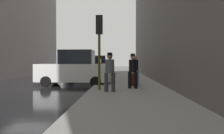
# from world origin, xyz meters

# --- Properties ---
(ground_plane) EXTENTS (120.00, 120.00, 0.00)m
(ground_plane) POSITION_xyz_m (0.00, 0.00, 0.00)
(ground_plane) COLOR black
(sidewalk) EXTENTS (4.00, 40.00, 0.15)m
(sidewalk) POSITION_xyz_m (6.00, 0.00, 0.07)
(sidewalk) COLOR gray
(sidewalk) RESTS_ON ground_plane
(parked_white_van) EXTENTS (4.65, 2.17, 2.25)m
(parked_white_van) POSITION_xyz_m (2.65, 0.99, 1.03)
(parked_white_van) COLOR silver
(parked_white_van) RESTS_ON ground_plane
(parked_gray_coupe) EXTENTS (4.25, 2.16, 1.79)m
(parked_gray_coupe) POSITION_xyz_m (2.65, 7.32, 0.85)
(parked_gray_coupe) COLOR slate
(parked_gray_coupe) RESTS_ON ground_plane
(parked_bronze_suv) EXTENTS (4.65, 2.16, 2.25)m
(parked_bronze_suv) POSITION_xyz_m (2.65, 13.69, 1.03)
(parked_bronze_suv) COLOR brown
(parked_bronze_suv) RESTS_ON ground_plane
(fire_hydrant) EXTENTS (0.42, 0.22, 0.70)m
(fire_hydrant) POSITION_xyz_m (4.45, 3.04, 0.50)
(fire_hydrant) COLOR red
(fire_hydrant) RESTS_ON sidewalk
(traffic_light) EXTENTS (0.32, 0.32, 3.60)m
(traffic_light) POSITION_xyz_m (4.50, -2.22, 2.76)
(traffic_light) COLOR #514C0F
(traffic_light) RESTS_ON sidewalk
(pedestrian_in_jeans) EXTENTS (0.50, 0.41, 1.71)m
(pedestrian_in_jeans) POSITION_xyz_m (6.43, 0.45, 1.10)
(pedestrian_in_jeans) COLOR #728CB2
(pedestrian_in_jeans) RESTS_ON sidewalk
(pedestrian_with_fedora) EXTENTS (0.53, 0.48, 1.78)m
(pedestrian_with_fedora) POSITION_xyz_m (6.16, -1.64, 1.14)
(pedestrian_with_fedora) COLOR black
(pedestrian_with_fedora) RESTS_ON sidewalk
(pedestrian_with_beanie) EXTENTS (0.53, 0.48, 1.78)m
(pedestrian_with_beanie) POSITION_xyz_m (5.04, -2.89, 1.14)
(pedestrian_with_beanie) COLOR #333338
(pedestrian_with_beanie) RESTS_ON sidewalk
(pedestrian_in_tan_coat) EXTENTS (0.52, 0.45, 1.71)m
(pedestrian_in_tan_coat) POSITION_xyz_m (6.90, 7.22, 1.10)
(pedestrian_in_tan_coat) COLOR black
(pedestrian_in_tan_coat) RESTS_ON sidewalk
(rolling_suitcase) EXTENTS (0.36, 0.56, 1.04)m
(rolling_suitcase) POSITION_xyz_m (6.26, -0.35, 0.49)
(rolling_suitcase) COLOR #591414
(rolling_suitcase) RESTS_ON sidewalk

